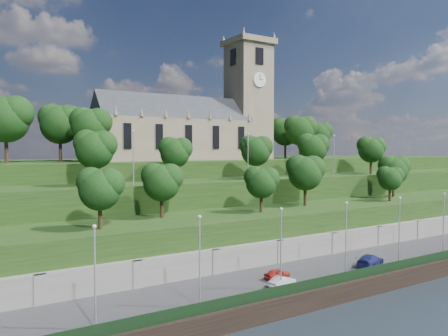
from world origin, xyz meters
TOP-DOWN VIEW (x-y plane):
  - ground at (0.00, 0.00)m, footprint 320.00×320.00m
  - promenade at (0.00, 6.00)m, footprint 160.00×12.00m
  - quay_wall at (0.00, -0.05)m, footprint 160.00×0.50m
  - fence at (0.00, 0.60)m, footprint 160.00×0.10m
  - retaining_wall at (0.00, 11.97)m, footprint 160.00×2.10m
  - embankment_lower at (0.00, 18.00)m, footprint 160.00×12.00m
  - embankment_upper at (0.00, 29.00)m, footprint 160.00×10.00m
  - hilltop at (0.00, 50.00)m, footprint 160.00×32.00m
  - church at (0.79, 45.98)m, footprint 38.60×12.35m
  - trees_lower at (2.36, 18.37)m, footprint 63.21×9.07m
  - trees_upper at (3.92, 28.16)m, footprint 62.59×8.04m
  - trees_hilltop at (-2.23, 44.50)m, footprint 75.38×16.44m
  - lamp_posts_promenade at (-2.00, 2.50)m, footprint 60.36×0.36m
  - lamp_posts_upper at (0.00, 26.00)m, footprint 40.36×0.36m
  - car_left at (-9.85, 5.80)m, footprint 3.52×1.73m
  - car_middle at (-11.31, 3.10)m, footprint 3.61×1.78m
  - car_right at (3.91, 3.78)m, footprint 5.53×3.60m

SIDE VIEW (x-z plane):
  - ground at x=0.00m, z-range 0.00..0.00m
  - promenade at x=0.00m, z-range 0.00..2.00m
  - quay_wall at x=0.00m, z-range 0.00..2.20m
  - retaining_wall at x=0.00m, z-range 0.00..5.00m
  - car_middle at x=-11.31m, z-range 2.00..3.14m
  - car_left at x=-9.85m, z-range 2.00..3.16m
  - fence at x=0.00m, z-range 2.00..3.20m
  - car_right at x=3.91m, z-range 2.00..3.49m
  - embankment_lower at x=0.00m, z-range 0.00..8.00m
  - embankment_upper at x=0.00m, z-range 0.00..12.00m
  - lamp_posts_promenade at x=-2.00m, z-range 2.62..11.57m
  - hilltop at x=0.00m, z-range 0.00..15.00m
  - trees_lower at x=2.36m, z-range 8.95..17.25m
  - lamp_posts_upper at x=0.00m, z-range 12.61..20.52m
  - trees_upper at x=3.92m, z-range 13.20..21.44m
  - trees_hilltop at x=-2.23m, z-range 16.41..27.15m
  - church at x=0.79m, z-range 8.72..36.32m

